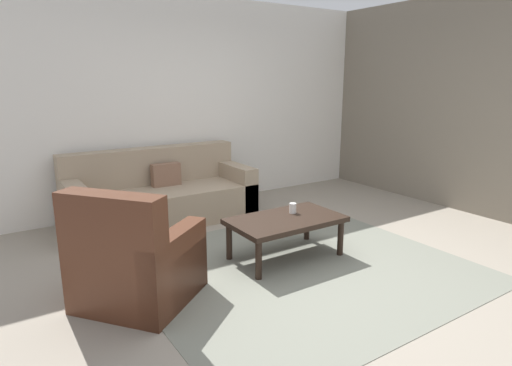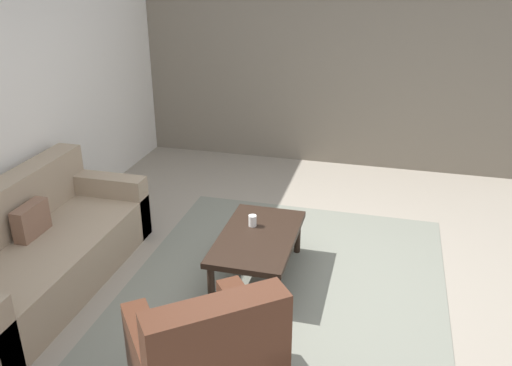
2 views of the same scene
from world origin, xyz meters
The scene contains 8 objects.
ground_plane centered at (0.00, 0.00, 0.00)m, with size 8.00×8.00×0.00m, color gray.
rear_partition centered at (0.00, 2.60, 1.40)m, with size 6.00×0.12×2.80m, color silver.
stone_feature_panel centered at (3.00, 0.00, 1.40)m, with size 0.12×5.20×2.80m, color slate.
area_rug centered at (0.00, 0.00, 0.00)m, with size 2.95×2.66×0.01m, color gray.
couch_main centered at (-0.57, 2.09, 0.30)m, with size 2.22×0.93×0.88m.
armchair_leather centered at (-1.50, 0.20, 0.31)m, with size 1.12×1.12×0.95m.
coffee_table centered at (0.03, 0.27, 0.36)m, with size 1.10×0.64×0.41m.
cup centered at (0.18, 0.36, 0.46)m, with size 0.07×0.07×0.10m, color white.
Camera 1 is at (-2.39, -2.90, 1.72)m, focal length 30.13 mm.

